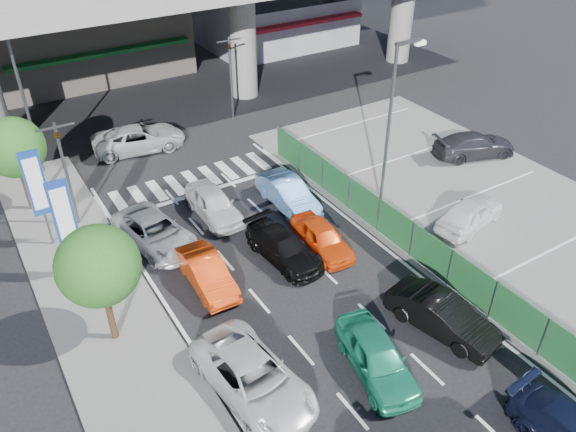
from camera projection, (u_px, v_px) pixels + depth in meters
ground at (337, 333)px, 20.58m from camera, size 120.00×120.00×0.00m
parking_lot at (499, 217)px, 26.79m from camera, size 12.00×28.00×0.06m
sidewalk_left at (116, 338)px, 20.30m from camera, size 4.00×30.00×0.12m
fence_run at (428, 252)px, 23.10m from camera, size 0.16×22.00×1.80m
traffic_light_left at (60, 150)px, 24.10m from camera, size 1.60×1.24×5.20m
traffic_light_right at (230, 58)px, 34.14m from camera, size 1.60×1.24×5.20m
street_lamp_right at (393, 113)px, 25.27m from camera, size 1.65×0.22×8.00m
street_lamp_left at (25, 88)px, 27.80m from camera, size 1.65×0.22×8.00m
signboard_near at (64, 218)px, 21.34m from camera, size 0.80×0.14×4.70m
signboard_far at (37, 186)px, 23.27m from camera, size 0.80×0.14×4.70m
tree_near at (98, 266)px, 18.43m from camera, size 2.80×2.80×4.80m
tree_far at (14, 148)px, 25.47m from camera, size 2.80×2.80×4.80m
sedan_white_mid_left at (253, 377)px, 18.03m from camera, size 2.80×5.18×1.38m
taxi_teal_mid at (376, 357)px, 18.74m from camera, size 2.47×4.31×1.38m
hatch_black_mid_right at (442, 315)px, 20.35m from camera, size 2.39×4.41×1.38m
taxi_orange_left at (207, 273)px, 22.44m from camera, size 1.44×3.84×1.25m
sedan_black_mid at (284, 247)px, 23.88m from camera, size 2.08×4.34×1.22m
taxi_orange_right at (322, 237)px, 24.41m from camera, size 1.67×3.76×1.26m
wagon_silver_front_left at (155, 232)px, 24.70m from camera, size 3.02×5.01×1.30m
sedan_white_front_mid at (214, 204)px, 26.53m from camera, size 1.65×4.06×1.38m
kei_truck_front_right at (288, 194)px, 27.28m from camera, size 1.52×4.21×1.38m
crossing_wagon_silver at (139, 138)px, 32.23m from camera, size 5.52×3.18×1.45m
parked_sedan_white at (470, 213)px, 25.79m from camera, size 4.22×2.40×1.35m
parked_sedan_dgrey at (474, 145)px, 31.51m from camera, size 5.03×3.20×1.36m
traffic_cone at (371, 215)px, 26.35m from camera, size 0.36×0.36×0.62m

